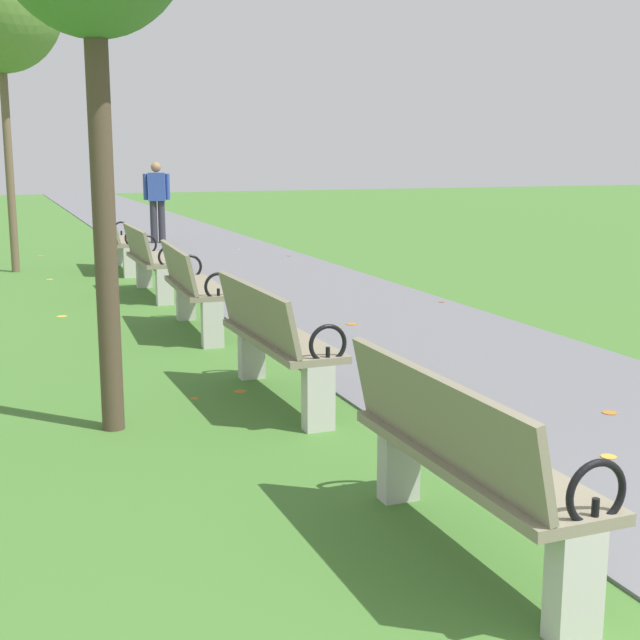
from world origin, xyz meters
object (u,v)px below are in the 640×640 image
park_bench_4 (192,286)px  park_bench_5 (149,259)px  pedestrian_walking (157,198)px  park_bench_2 (463,459)px  park_bench_6 (120,241)px  park_bench_3 (274,339)px

park_bench_4 → park_bench_5: size_ratio=1.01×
pedestrian_walking → park_bench_5: bearing=-101.5°
park_bench_5 → pedestrian_walking: pedestrian_walking is taller
park_bench_2 → park_bench_5: (-0.00, 8.00, 0.00)m
park_bench_5 → park_bench_6: size_ratio=0.99×
park_bench_5 → park_bench_6: 2.54m
park_bench_6 → park_bench_4: bearing=-90.0°
park_bench_5 → park_bench_2: bearing=-90.0°
park_bench_2 → park_bench_6: same height
park_bench_5 → pedestrian_walking: size_ratio=0.99×
park_bench_3 → park_bench_6: (0.00, 7.80, 0.00)m
park_bench_4 → park_bench_6: size_ratio=1.00×
park_bench_6 → park_bench_5: bearing=-90.0°
park_bench_4 → pedestrian_walking: bearing=81.7°
park_bench_5 → park_bench_3: bearing=-90.0°
park_bench_3 → park_bench_4: 2.73m
park_bench_6 → pedestrian_walking: pedestrian_walking is taller
park_bench_6 → pedestrian_walking: bearing=71.6°
park_bench_2 → park_bench_5: size_ratio=1.00×
park_bench_2 → park_bench_4: 5.48m
park_bench_4 → park_bench_6: (-0.00, 5.07, 0.00)m
pedestrian_walking → park_bench_4: bearing=-98.3°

